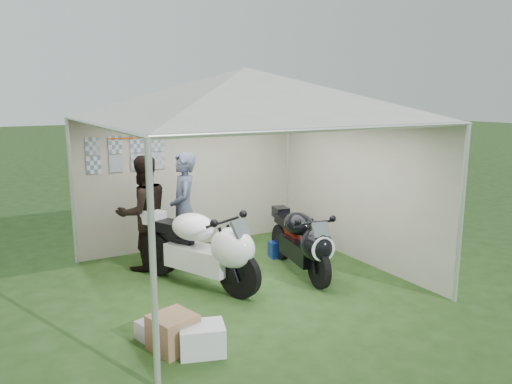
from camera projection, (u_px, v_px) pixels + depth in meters
ground at (246, 280)px, 7.23m from camera, size 80.00×80.00×0.00m
canopy_tent at (244, 99)px, 6.76m from camera, size 5.66×5.66×3.00m
motorcycle_white at (202, 246)px, 6.85m from camera, size 1.15×2.02×1.06m
motorcycle_black at (302, 241)px, 7.36m from camera, size 0.62×1.90×0.94m
paddock_stand at (280, 249)px, 8.23m from camera, size 0.38×0.27×0.26m
person_dark_jacket at (144, 213)px, 7.55m from camera, size 0.94×0.78×1.75m
person_blue_jacket at (184, 210)px, 7.67m from camera, size 0.61×0.75×1.79m
equipment_box at (297, 230)px, 9.03m from camera, size 0.47×0.39×0.44m
crate_0 at (202, 339)px, 5.17m from camera, size 0.55×0.49×0.31m
crate_1 at (173, 332)px, 5.24m from camera, size 0.52×0.52×0.38m
crate_2 at (151, 329)px, 5.49m from camera, size 0.34×0.31×0.21m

